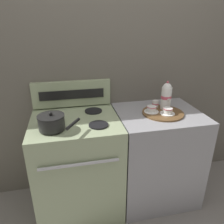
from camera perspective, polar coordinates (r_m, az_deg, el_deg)
The scene contains 11 objects.
ground_plane at distance 2.36m, azimuth 1.58°, elevation -21.27°, with size 6.00×6.00×0.00m, color gray.
wall_back at distance 2.10m, azimuth -0.35°, elevation 7.90°, with size 6.00×0.05×2.20m.
stove at distance 2.03m, azimuth -8.84°, elevation -13.52°, with size 0.72×0.67×0.90m.
control_panel at distance 2.03m, azimuth -10.42°, elevation 4.71°, with size 0.70×0.05×0.23m.
side_counter at distance 2.18m, azimuth 11.25°, elevation -10.98°, with size 0.73×0.64×0.89m.
saucepan at distance 1.65m, azimuth -15.43°, elevation -2.54°, with size 0.30×0.27×0.13m.
serving_tray at distance 1.94m, azimuth 13.13°, elevation -0.22°, with size 0.36×0.36×0.01m.
teapot at distance 1.99m, azimuth 14.01°, elevation 4.11°, with size 0.09×0.15×0.25m.
teacup_left at distance 1.91m, azimuth 14.30°, elevation 0.27°, with size 0.13×0.13×0.05m.
teacup_right at distance 1.92m, azimuth 10.29°, elevation 0.75°, with size 0.13×0.13×0.05m.
creamer_jug at distance 2.04m, azimuth 11.27°, elevation 2.14°, with size 0.06×0.06×0.06m.
Camera 1 is at (-0.42, -1.64, 1.64)m, focal length 35.00 mm.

